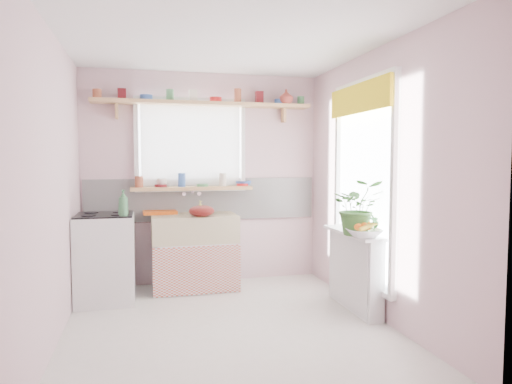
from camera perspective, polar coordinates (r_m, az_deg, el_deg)
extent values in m
plane|color=silver|center=(4.18, -3.40, -16.55)|extent=(3.20, 3.20, 0.00)
plane|color=white|center=(4.05, -3.56, 18.75)|extent=(3.20, 3.20, 0.00)
plane|color=beige|center=(5.50, -6.57, 1.70)|extent=(2.80, 0.00, 2.80)
plane|color=beige|center=(2.37, 3.70, -1.28)|extent=(2.80, 0.00, 2.80)
plane|color=beige|center=(3.91, -24.05, 0.46)|extent=(0.00, 3.20, 3.20)
plane|color=beige|center=(4.40, 14.73, 1.03)|extent=(0.00, 3.20, 3.20)
cube|color=white|center=(5.50, -6.53, -0.91)|extent=(2.74, 0.03, 0.50)
cube|color=pink|center=(5.52, -6.50, -2.98)|extent=(2.74, 0.02, 0.12)
cube|color=white|center=(5.48, -8.16, 5.86)|extent=(1.20, 0.01, 1.00)
cube|color=white|center=(5.41, -8.08, 5.89)|extent=(1.15, 0.02, 0.95)
cube|color=white|center=(4.58, 13.47, 1.16)|extent=(0.01, 1.10, 1.90)
cube|color=yellow|center=(4.57, 12.68, 11.34)|extent=(0.03, 1.20, 0.28)
cube|color=white|center=(5.32, -7.67, -9.00)|extent=(0.85, 0.55, 0.55)
cube|color=#C84F3B|center=(5.05, -7.31, -9.71)|extent=(0.95, 0.02, 0.53)
cube|color=beige|center=(5.24, -7.71, -4.47)|extent=(0.95, 0.55, 0.30)
cylinder|color=silver|center=(5.44, -8.05, 0.08)|extent=(0.03, 0.22, 0.03)
cube|color=white|center=(5.02, -18.30, -7.91)|extent=(0.58, 0.58, 0.90)
cube|color=black|center=(4.95, -18.42, -2.74)|extent=(0.56, 0.56, 0.02)
cylinder|color=black|center=(4.82, -20.21, -2.78)|extent=(0.14, 0.14, 0.01)
cylinder|color=black|center=(4.80, -16.88, -2.73)|extent=(0.14, 0.14, 0.01)
cylinder|color=black|center=(5.10, -19.88, -2.41)|extent=(0.14, 0.14, 0.01)
cylinder|color=black|center=(5.07, -16.73, -2.37)|extent=(0.14, 0.14, 0.01)
cube|color=white|center=(4.66, 12.24, -9.67)|extent=(0.15, 0.90, 0.75)
cube|color=white|center=(4.57, 11.98, -5.00)|extent=(0.22, 0.95, 0.03)
cube|color=tan|center=(5.37, -7.97, 0.46)|extent=(1.40, 0.22, 0.04)
cube|color=tan|center=(5.41, -6.46, 10.90)|extent=(2.52, 0.24, 0.04)
cylinder|color=#A55133|center=(5.39, -19.26, 11.58)|extent=(0.11, 0.11, 0.12)
cylinder|color=#590F14|center=(5.37, -16.42, 11.67)|extent=(0.11, 0.11, 0.12)
cylinder|color=#3359A5|center=(5.37, -13.55, 11.41)|extent=(0.11, 0.11, 0.06)
cylinder|color=#3F7F4C|center=(5.38, -10.71, 11.75)|extent=(0.11, 0.11, 0.12)
cylinder|color=silver|center=(5.40, -7.87, 11.75)|extent=(0.11, 0.11, 0.12)
cylinder|color=red|center=(5.43, -5.06, 11.41)|extent=(0.11, 0.11, 0.06)
cylinder|color=#A55133|center=(5.49, -2.30, 11.66)|extent=(0.11, 0.11, 0.12)
cylinder|color=#590F14|center=(5.54, 0.41, 11.59)|extent=(0.11, 0.11, 0.12)
cylinder|color=#3359A5|center=(5.61, 3.05, 11.18)|extent=(0.11, 0.11, 0.06)
cylinder|color=#3F7F4C|center=(5.70, 5.62, 11.36)|extent=(0.11, 0.11, 0.12)
cylinder|color=#A55133|center=(5.34, -14.62, 1.21)|extent=(0.11, 0.11, 0.12)
cylinder|color=#590F14|center=(5.34, -11.96, 1.25)|extent=(0.11, 0.11, 0.12)
cylinder|color=#3359A5|center=(5.36, -9.30, 0.97)|extent=(0.11, 0.11, 0.06)
cylinder|color=#3F7F4C|center=(5.38, -6.67, 1.33)|extent=(0.11, 0.11, 0.12)
cylinder|color=silver|center=(5.42, -4.07, 1.37)|extent=(0.11, 0.11, 0.12)
cylinder|color=red|center=(5.47, -1.51, 1.08)|extent=(0.11, 0.11, 0.06)
cube|color=orange|center=(5.39, -11.94, -2.47)|extent=(0.39, 0.30, 0.04)
ellipsoid|color=#5E1210|center=(5.02, -6.81, -2.37)|extent=(0.34, 0.34, 0.13)
imported|color=#346327|center=(4.31, 12.61, -1.88)|extent=(0.56, 0.52, 0.52)
imported|color=silver|center=(4.23, 13.33, -5.01)|extent=(0.34, 0.34, 0.08)
imported|color=#28662B|center=(4.21, 14.53, -4.17)|extent=(0.13, 0.10, 0.21)
imported|color=#CDC85B|center=(5.02, -6.97, -2.10)|extent=(0.10, 0.10, 0.18)
imported|color=beige|center=(5.40, -11.72, 1.16)|extent=(0.14, 0.14, 0.10)
imported|color=#3458AB|center=(5.50, -1.59, 1.10)|extent=(0.20, 0.20, 0.06)
imported|color=#9A392F|center=(5.58, 3.79, 11.80)|extent=(0.18, 0.18, 0.17)
imported|color=#3A7549|center=(4.70, -16.26, -1.32)|extent=(0.13, 0.13, 0.26)
sphere|color=orange|center=(4.22, 13.35, -4.21)|extent=(0.08, 0.08, 0.08)
sphere|color=orange|center=(4.27, 13.88, -4.12)|extent=(0.08, 0.08, 0.08)
sphere|color=orange|center=(4.21, 12.62, -4.21)|extent=(0.08, 0.08, 0.08)
cylinder|color=yellow|center=(4.18, 13.91, -4.16)|extent=(0.18, 0.04, 0.10)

